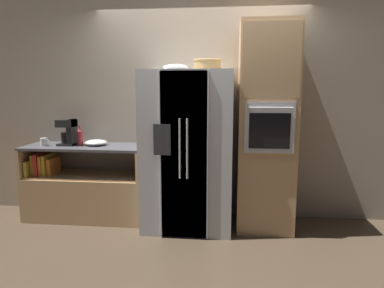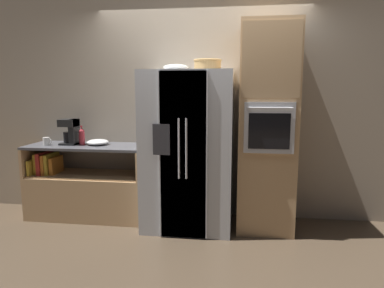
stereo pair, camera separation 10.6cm
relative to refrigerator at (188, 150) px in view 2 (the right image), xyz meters
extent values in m
plane|color=#4C3D2D|center=(0.11, -0.08, -0.88)|extent=(20.00, 20.00, 0.00)
cube|color=tan|center=(0.11, 0.42, 0.52)|extent=(12.00, 0.06, 2.80)
cube|color=tan|center=(-1.25, 0.11, -0.62)|extent=(1.44, 0.56, 0.52)
cube|color=tan|center=(-1.25, 0.11, -0.35)|extent=(1.38, 0.52, 0.02)
cube|color=tan|center=(-1.95, 0.11, -0.18)|extent=(0.04, 0.56, 0.34)
cube|color=tan|center=(-0.55, 0.11, -0.18)|extent=(0.04, 0.56, 0.34)
cube|color=#4C4C51|center=(-1.25, 0.11, 0.00)|extent=(1.44, 0.56, 0.03)
cube|color=gold|center=(-1.90, 0.08, -0.25)|extent=(0.03, 0.41, 0.18)
cube|color=gold|center=(-1.85, 0.08, -0.22)|extent=(0.05, 0.28, 0.25)
cube|color=#B72D28|center=(-1.79, 0.08, -0.21)|extent=(0.04, 0.35, 0.26)
cube|color=orange|center=(-1.75, 0.08, -0.22)|extent=(0.03, 0.31, 0.24)
cube|color=gold|center=(-1.70, 0.08, -0.22)|extent=(0.04, 0.31, 0.25)
cube|color=orange|center=(-1.65, 0.08, -0.24)|extent=(0.04, 0.27, 0.20)
cube|color=silver|center=(0.00, 0.01, 0.00)|extent=(0.98, 0.76, 1.76)
cube|color=silver|center=(-0.01, -0.38, 0.00)|extent=(0.48, 0.02, 1.72)
cube|color=silver|center=(0.01, -0.38, 0.00)|extent=(0.48, 0.02, 1.72)
cylinder|color=#B2B2B7|center=(-0.04, -0.41, 0.09)|extent=(0.02, 0.02, 0.62)
cylinder|color=#B2B2B7|center=(0.04, -0.41, 0.09)|extent=(0.02, 0.02, 0.62)
cube|color=#2D2D33|center=(-0.22, -0.39, 0.18)|extent=(0.18, 0.01, 0.32)
cube|color=tan|center=(0.86, 0.07, 0.25)|extent=(0.61, 0.64, 2.26)
cube|color=#ADADB2|center=(0.86, -0.27, 0.30)|extent=(0.50, 0.04, 0.51)
cube|color=black|center=(0.86, -0.29, 0.27)|extent=(0.41, 0.01, 0.36)
cylinder|color=#B2B2B7|center=(0.86, -0.31, 0.50)|extent=(0.44, 0.02, 0.02)
cube|color=#A68259|center=(0.86, -0.26, 0.97)|extent=(0.57, 0.01, 0.74)
cylinder|color=tan|center=(0.21, -0.03, 0.93)|extent=(0.28, 0.28, 0.10)
torus|color=tan|center=(0.21, -0.03, 0.98)|extent=(0.30, 0.30, 0.02)
ellipsoid|color=white|center=(-0.14, -0.01, 0.91)|extent=(0.27, 0.27, 0.07)
cylinder|color=maroon|center=(-1.31, 0.11, 0.10)|extent=(0.07, 0.07, 0.17)
cone|color=maroon|center=(-1.31, 0.11, 0.20)|extent=(0.07, 0.07, 0.04)
cylinder|color=maroon|center=(-1.31, 0.11, 0.24)|extent=(0.02, 0.02, 0.03)
cylinder|color=silver|center=(-1.74, 0.04, 0.06)|extent=(0.08, 0.08, 0.09)
torus|color=silver|center=(-1.69, 0.04, 0.06)|extent=(0.06, 0.01, 0.06)
ellipsoid|color=white|center=(-1.13, 0.15, 0.05)|extent=(0.26, 0.26, 0.07)
cube|color=black|center=(-1.48, 0.13, 0.03)|extent=(0.19, 0.20, 0.02)
cylinder|color=black|center=(-1.49, 0.13, 0.10)|extent=(0.12, 0.12, 0.13)
cube|color=black|center=(-1.42, 0.13, 0.17)|extent=(0.07, 0.17, 0.31)
cube|color=black|center=(-1.48, 0.13, 0.28)|extent=(0.19, 0.20, 0.09)
camera|label=1|loc=(0.44, -3.76, 0.68)|focal=32.00mm
camera|label=2|loc=(0.55, -3.75, 0.68)|focal=32.00mm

